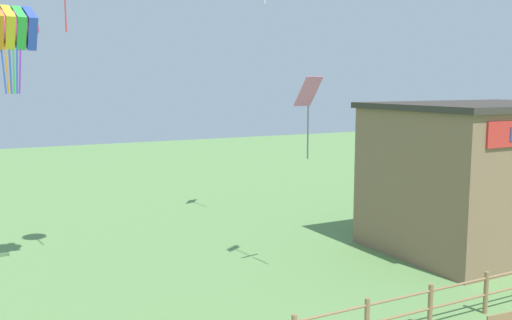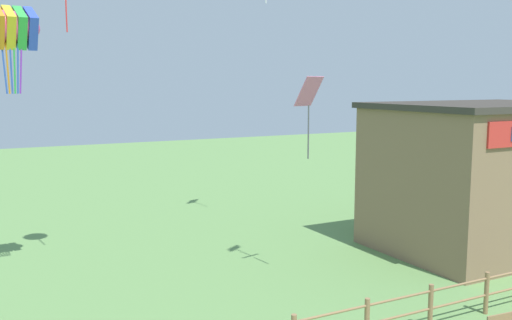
# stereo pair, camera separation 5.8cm
# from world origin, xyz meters

# --- Properties ---
(seaside_building) EXTENTS (9.07, 6.54, 6.10)m
(seaside_building) POSITION_xyz_m (12.49, 10.74, 3.06)
(seaside_building) COLOR #84664C
(seaside_building) RESTS_ON ground_plane
(kite_rainbow_parafoil) EXTENTS (2.17, 1.68, 2.95)m
(kite_rainbow_parafoil) POSITION_xyz_m (-5.30, 15.26, 8.73)
(kite_rainbow_parafoil) COLOR #E54C8C
(kite_pink_diamond) EXTENTS (0.96, 0.81, 2.79)m
(kite_pink_diamond) POSITION_xyz_m (3.55, 10.59, 6.36)
(kite_pink_diamond) COLOR pink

